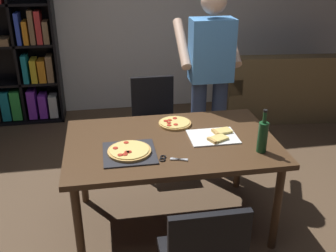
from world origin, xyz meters
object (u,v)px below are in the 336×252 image
(dining_table, at_px, (171,149))
(pepperoni_pizza_on_tray, at_px, (129,152))
(chair_far_side, at_px, (154,117))
(couch, at_px, (287,92))
(kitchen_scissors, at_px, (169,159))
(second_pizza_plain, at_px, (175,123))
(person_serving_pizza, at_px, (210,74))
(wine_bottle, at_px, (263,136))

(dining_table, xyz_separation_m, pepperoni_pizza_on_tray, (-0.32, -0.15, 0.09))
(chair_far_side, bearing_deg, couch, 28.03)
(couch, distance_m, kitchen_scissors, 3.03)
(second_pizza_plain, bearing_deg, person_serving_pizza, 49.48)
(wine_bottle, bearing_deg, dining_table, 155.60)
(chair_far_side, height_order, second_pizza_plain, chair_far_side)
(dining_table, xyz_separation_m, chair_far_side, (0.00, 0.98, -0.16))
(chair_far_side, relative_size, person_serving_pizza, 0.51)
(person_serving_pizza, bearing_deg, wine_bottle, -84.23)
(dining_table, distance_m, chair_far_side, 0.99)
(pepperoni_pizza_on_tray, xyz_separation_m, second_pizza_plain, (0.40, 0.42, -0.00))
(pepperoni_pizza_on_tray, xyz_separation_m, kitchen_scissors, (0.26, -0.12, -0.01))
(couch, height_order, second_pizza_plain, couch)
(chair_far_side, relative_size, pepperoni_pizza_on_tray, 2.47)
(couch, height_order, pepperoni_pizza_on_tray, couch)
(dining_table, height_order, pepperoni_pizza_on_tray, pepperoni_pizza_on_tray)
(kitchen_scissors, bearing_deg, wine_bottle, 0.33)
(dining_table, relative_size, wine_bottle, 4.92)
(pepperoni_pizza_on_tray, height_order, kitchen_scissors, pepperoni_pizza_on_tray)
(dining_table, xyz_separation_m, second_pizza_plain, (0.08, 0.28, 0.09))
(pepperoni_pizza_on_tray, distance_m, kitchen_scissors, 0.28)
(dining_table, xyz_separation_m, wine_bottle, (0.59, -0.27, 0.19))
(couch, height_order, person_serving_pizza, person_serving_pizza)
(chair_far_side, bearing_deg, person_serving_pizza, -24.23)
(person_serving_pizza, height_order, pepperoni_pizza_on_tray, person_serving_pizza)
(person_serving_pizza, height_order, kitchen_scissors, person_serving_pizza)
(chair_far_side, xyz_separation_m, kitchen_scissors, (-0.07, -1.25, 0.24))
(chair_far_side, height_order, couch, chair_far_side)
(wine_bottle, distance_m, second_pizza_plain, 0.76)
(pepperoni_pizza_on_tray, relative_size, kitchen_scissors, 1.83)
(pepperoni_pizza_on_tray, height_order, second_pizza_plain, pepperoni_pizza_on_tray)
(pepperoni_pizza_on_tray, bearing_deg, second_pizza_plain, 46.66)
(person_serving_pizza, distance_m, wine_bottle, 1.04)
(dining_table, height_order, couch, couch)
(couch, bearing_deg, pepperoni_pizza_on_tray, -136.08)
(pepperoni_pizza_on_tray, bearing_deg, kitchen_scissors, -26.07)
(person_serving_pizza, relative_size, pepperoni_pizza_on_tray, 4.81)
(dining_table, bearing_deg, couch, 46.37)
(chair_far_side, relative_size, couch, 0.51)
(second_pizza_plain, bearing_deg, chair_far_side, 96.25)
(dining_table, relative_size, kitchen_scissors, 7.82)
(chair_far_side, height_order, kitchen_scissors, chair_far_side)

